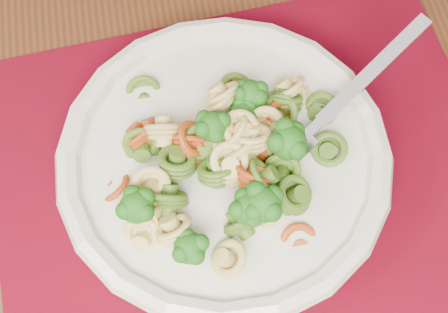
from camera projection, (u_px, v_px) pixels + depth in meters
dining_table at (265, 154)px, 0.62m from camera, size 1.67×1.43×0.71m
placemat at (245, 172)px, 0.51m from camera, size 0.49×0.44×0.00m
pasta_bowl at (224, 162)px, 0.48m from camera, size 0.26×0.26×0.05m
pasta_broccoli_heap at (224, 153)px, 0.47m from camera, size 0.22×0.22×0.06m
fork at (297, 144)px, 0.47m from camera, size 0.18×0.04×0.08m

